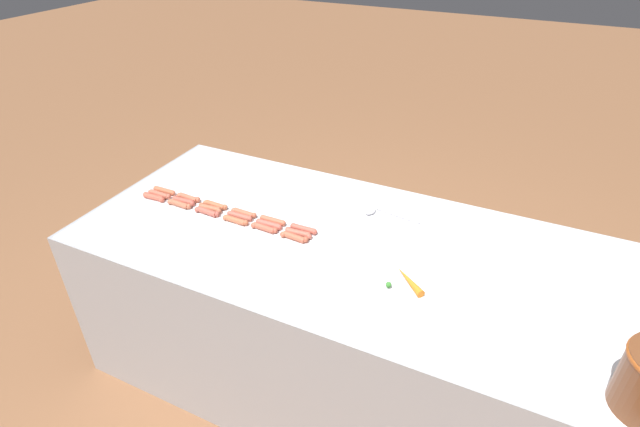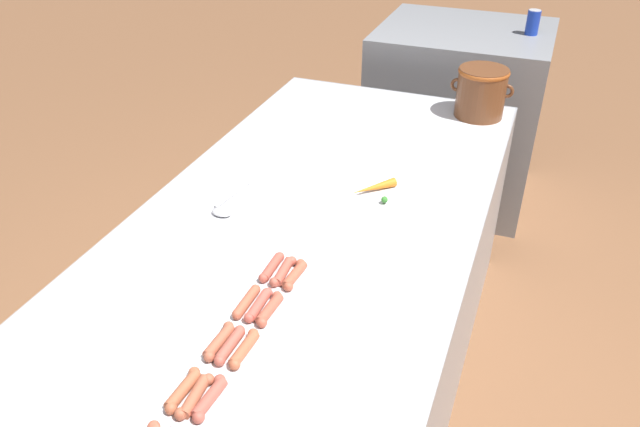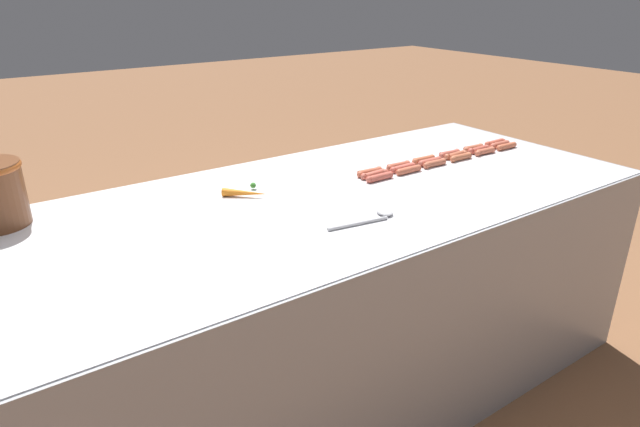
{
  "view_description": "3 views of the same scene",
  "coord_description": "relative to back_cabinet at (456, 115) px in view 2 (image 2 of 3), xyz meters",
  "views": [
    {
      "loc": [
        1.59,
        0.6,
        2.1
      ],
      "look_at": [
        -0.13,
        -0.22,
        0.88
      ],
      "focal_mm": 27.33,
      "sensor_mm": 36.0,
      "label": 1
    },
    {
      "loc": [
        0.64,
        -1.48,
        1.94
      ],
      "look_at": [
        0.1,
        -0.06,
        0.97
      ],
      "focal_mm": 34.82,
      "sensor_mm": 36.0,
      "label": 2
    },
    {
      "loc": [
        -1.53,
        1.13,
        1.58
      ],
      "look_at": [
        -0.11,
        0.14,
        0.85
      ],
      "focal_mm": 30.56,
      "sensor_mm": 36.0,
      "label": 3
    }
  ],
  "objects": [
    {
      "name": "serving_spoon",
      "position": [
        -0.45,
        -1.88,
        0.37
      ],
      "size": [
        0.08,
        0.27,
        0.02
      ],
      "color": "#B7B7BC",
      "rests_on": "griddle_counter"
    },
    {
      "name": "hot_dog_9",
      "position": [
        -0.13,
        -2.44,
        0.38
      ],
      "size": [
        0.03,
        0.13,
        0.03
      ],
      "color": "#B55746",
      "rests_on": "griddle_counter"
    },
    {
      "name": "ground_plane",
      "position": [
        -0.18,
        -1.9,
        -0.5
      ],
      "size": [
        20.0,
        20.0,
        0.0
      ],
      "primitive_type": "plane",
      "color": "brown"
    },
    {
      "name": "back_cabinet",
      "position": [
        0.0,
        0.0,
        0.0
      ],
      "size": [
        0.91,
        0.8,
        0.99
      ],
      "primitive_type": "cube",
      "color": "gray",
      "rests_on": "ground_plane"
    },
    {
      "name": "hot_dog_11",
      "position": [
        -0.13,
        -2.14,
        0.38
      ],
      "size": [
        0.03,
        0.13,
        0.03
      ],
      "color": "#B65745",
      "rests_on": "griddle_counter"
    },
    {
      "name": "bean_pot",
      "position": [
        0.2,
        -0.83,
        0.48
      ],
      "size": [
        0.26,
        0.21,
        0.21
      ],
      "color": "brown",
      "rests_on": "griddle_counter"
    },
    {
      "name": "hot_dog_10",
      "position": [
        -0.13,
        -2.29,
        0.38
      ],
      "size": [
        0.03,
        0.13,
        0.03
      ],
      "color": "#BD5547",
      "rests_on": "griddle_counter"
    },
    {
      "name": "hot_dog_5",
      "position": [
        -0.17,
        -2.13,
        0.38
      ],
      "size": [
        0.03,
        0.13,
        0.03
      ],
      "color": "#B95241",
      "rests_on": "griddle_counter"
    },
    {
      "name": "hot_dog_15",
      "position": [
        -0.1,
        -2.44,
        0.38
      ],
      "size": [
        0.03,
        0.13,
        0.03
      ],
      "color": "#B95D3D",
      "rests_on": "griddle_counter"
    },
    {
      "name": "hot_dog_8",
      "position": [
        -0.13,
        -2.61,
        0.38
      ],
      "size": [
        0.04,
        0.13,
        0.03
      ],
      "color": "#B25C40",
      "rests_on": "griddle_counter"
    },
    {
      "name": "hot_dog_14",
      "position": [
        -0.1,
        -2.6,
        0.38
      ],
      "size": [
        0.03,
        0.13,
        0.03
      ],
      "color": "#B15344",
      "rests_on": "griddle_counter"
    },
    {
      "name": "hot_dog_4",
      "position": [
        -0.17,
        -2.29,
        0.38
      ],
      "size": [
        0.03,
        0.13,
        0.03
      ],
      "color": "#BB5B40",
      "rests_on": "griddle_counter"
    },
    {
      "name": "hot_dog_2",
      "position": [
        -0.16,
        -2.6,
        0.38
      ],
      "size": [
        0.03,
        0.13,
        0.03
      ],
      "color": "#B25D3D",
      "rests_on": "griddle_counter"
    },
    {
      "name": "soda_can",
      "position": [
        0.33,
        0.01,
        0.56
      ],
      "size": [
        0.07,
        0.07,
        0.12
      ],
      "color": "#1938B2",
      "rests_on": "back_cabinet"
    },
    {
      "name": "griddle_counter",
      "position": [
        -0.18,
        -1.9,
        -0.07
      ],
      "size": [
        1.08,
        2.46,
        0.86
      ],
      "color": "#9EA0A5",
      "rests_on": "ground_plane"
    },
    {
      "name": "hot_dog_16",
      "position": [
        -0.1,
        -2.29,
        0.38
      ],
      "size": [
        0.03,
        0.13,
        0.03
      ],
      "color": "#B3543E",
      "rests_on": "griddle_counter"
    },
    {
      "name": "carrot",
      "position": [
        -0.02,
        -1.61,
        0.38
      ],
      "size": [
        0.14,
        0.15,
        0.03
      ],
      "color": "orange",
      "rests_on": "griddle_counter"
    },
    {
      "name": "hot_dog_17",
      "position": [
        -0.09,
        -2.14,
        0.38
      ],
      "size": [
        0.04,
        0.13,
        0.03
      ],
      "color": "#B7583E",
      "rests_on": "griddle_counter"
    },
    {
      "name": "hot_dog_3",
      "position": [
        -0.16,
        -2.44,
        0.38
      ],
      "size": [
        0.03,
        0.13,
        0.03
      ],
      "color": "#B25B41",
      "rests_on": "griddle_counter"
    }
  ]
}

